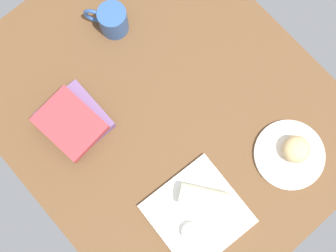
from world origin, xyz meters
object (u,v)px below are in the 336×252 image
round_plate (289,155)px  sauce_cup (191,232)px  scone_pastry (296,149)px  square_plate (198,214)px  breakfast_wrap (204,198)px  coffee_mug (112,20)px  book_stack (73,122)px

round_plate → sauce_cup: bearing=-94.2°
scone_pastry → square_plate: (-5.08, -32.58, -3.77)cm
round_plate → breakfast_wrap: breakfast_wrap is taller
sauce_cup → coffee_mug: (-61.95, 23.54, 1.71)cm
square_plate → breakfast_wrap: bearing=116.9°
sauce_cup → book_stack: 46.02cm
square_plate → sauce_cup: (2.46, -4.86, 2.28)cm
round_plate → book_stack: book_stack is taller
round_plate → book_stack: size_ratio=1.04×
coffee_mug → sauce_cup: bearing=-20.8°
book_stack → coffee_mug: coffee_mug is taller
round_plate → book_stack: bearing=-139.8°
coffee_mug → square_plate: bearing=-17.4°
breakfast_wrap → book_stack: (-41.33, -13.62, -1.52)cm
scone_pastry → breakfast_wrap: size_ratio=0.58×
square_plate → book_stack: 44.43cm
sauce_cup → breakfast_wrap: 9.92cm
book_stack → round_plate: bearing=40.2°
scone_pastry → breakfast_wrap: bearing=-103.8°
square_plate → scone_pastry: bearing=81.1°
round_plate → sauce_cup: (-2.65, -36.04, 2.38)cm
square_plate → sauce_cup: size_ratio=4.67×
round_plate → coffee_mug: coffee_mug is taller
square_plate → coffee_mug: size_ratio=1.94×
coffee_mug → breakfast_wrap: bearing=-14.4°
square_plate → sauce_cup: sauce_cup is taller
sauce_cup → coffee_mug: 66.29cm
square_plate → book_stack: bearing=-167.3°
square_plate → coffee_mug: bearing=162.6°
scone_pastry → breakfast_wrap: 29.55cm
scone_pastry → square_plate: size_ratio=0.33×
scone_pastry → book_stack: scone_pastry is taller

